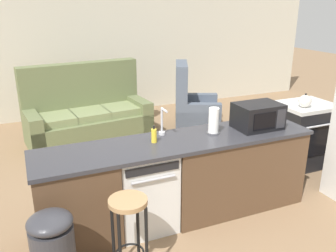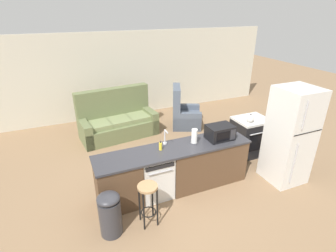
{
  "view_description": "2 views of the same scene",
  "coord_description": "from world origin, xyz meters",
  "px_view_note": "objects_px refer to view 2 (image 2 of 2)",
  "views": [
    {
      "loc": [
        -1.27,
        -3.06,
        2.24
      ],
      "look_at": [
        0.07,
        0.09,
        1.03
      ],
      "focal_mm": 38.0,
      "sensor_mm": 36.0,
      "label": 1
    },
    {
      "loc": [
        -1.59,
        -3.77,
        3.25
      ],
      "look_at": [
        0.21,
        0.46,
        1.14
      ],
      "focal_mm": 28.0,
      "sensor_mm": 36.0,
      "label": 2
    }
  ],
  "objects_px": {
    "stove_range": "(250,136)",
    "paper_towel_roll": "(194,136)",
    "trash_bin": "(110,214)",
    "dishwasher": "(155,175)",
    "kettle": "(250,118)",
    "microwave": "(220,132)",
    "bar_stool": "(148,196)",
    "soap_bottle": "(161,146)",
    "refrigerator": "(290,136)",
    "armchair": "(183,115)",
    "couch": "(117,121)"
  },
  "relations": [
    {
      "from": "bar_stool",
      "to": "couch",
      "type": "bearing_deg",
      "value": 85.07
    },
    {
      "from": "couch",
      "to": "soap_bottle",
      "type": "bearing_deg",
      "value": -85.89
    },
    {
      "from": "stove_range",
      "to": "kettle",
      "type": "distance_m",
      "value": 0.57
    },
    {
      "from": "kettle",
      "to": "trash_bin",
      "type": "distance_m",
      "value": 3.59
    },
    {
      "from": "stove_range",
      "to": "refrigerator",
      "type": "height_order",
      "value": "refrigerator"
    },
    {
      "from": "dishwasher",
      "to": "paper_towel_roll",
      "type": "xyz_separation_m",
      "value": [
        0.82,
        0.04,
        0.62
      ]
    },
    {
      "from": "stove_range",
      "to": "trash_bin",
      "type": "relative_size",
      "value": 1.22
    },
    {
      "from": "soap_bottle",
      "to": "bar_stool",
      "type": "height_order",
      "value": "soap_bottle"
    },
    {
      "from": "trash_bin",
      "to": "kettle",
      "type": "bearing_deg",
      "value": 17.05
    },
    {
      "from": "refrigerator",
      "to": "microwave",
      "type": "relative_size",
      "value": 3.86
    },
    {
      "from": "kettle",
      "to": "bar_stool",
      "type": "bearing_deg",
      "value": -159.0
    },
    {
      "from": "soap_bottle",
      "to": "trash_bin",
      "type": "xyz_separation_m",
      "value": [
        -1.1,
        -0.66,
        -0.59
      ]
    },
    {
      "from": "bar_stool",
      "to": "paper_towel_roll",
      "type": "bearing_deg",
      "value": 30.34
    },
    {
      "from": "refrigerator",
      "to": "couch",
      "type": "relative_size",
      "value": 0.92
    },
    {
      "from": "dishwasher",
      "to": "kettle",
      "type": "relative_size",
      "value": 4.1
    },
    {
      "from": "stove_range",
      "to": "paper_towel_roll",
      "type": "relative_size",
      "value": 3.19
    },
    {
      "from": "refrigerator",
      "to": "soap_bottle",
      "type": "xyz_separation_m",
      "value": [
        -2.46,
        0.6,
        0.01
      ]
    },
    {
      "from": "refrigerator",
      "to": "armchair",
      "type": "distance_m",
      "value": 3.29
    },
    {
      "from": "stove_range",
      "to": "trash_bin",
      "type": "distance_m",
      "value": 3.74
    },
    {
      "from": "microwave",
      "to": "armchair",
      "type": "distance_m",
      "value": 2.74
    },
    {
      "from": "couch",
      "to": "paper_towel_roll",
      "type": "bearing_deg",
      "value": -72.34
    },
    {
      "from": "refrigerator",
      "to": "bar_stool",
      "type": "distance_m",
      "value": 2.98
    },
    {
      "from": "dishwasher",
      "to": "refrigerator",
      "type": "height_order",
      "value": "refrigerator"
    },
    {
      "from": "bar_stool",
      "to": "couch",
      "type": "height_order",
      "value": "couch"
    },
    {
      "from": "microwave",
      "to": "couch",
      "type": "bearing_deg",
      "value": 116.89
    },
    {
      "from": "refrigerator",
      "to": "bar_stool",
      "type": "bearing_deg",
      "value": -178.15
    },
    {
      "from": "stove_range",
      "to": "paper_towel_roll",
      "type": "bearing_deg",
      "value": -164.01
    },
    {
      "from": "armchair",
      "to": "microwave",
      "type": "bearing_deg",
      "value": -100.99
    },
    {
      "from": "trash_bin",
      "to": "armchair",
      "type": "relative_size",
      "value": 0.62
    },
    {
      "from": "microwave",
      "to": "paper_towel_roll",
      "type": "xyz_separation_m",
      "value": [
        -0.54,
        0.04,
        -0.0
      ]
    },
    {
      "from": "microwave",
      "to": "soap_bottle",
      "type": "xyz_separation_m",
      "value": [
        -1.21,
        0.05,
        -0.07
      ]
    },
    {
      "from": "armchair",
      "to": "dishwasher",
      "type": "bearing_deg",
      "value": -125.62
    },
    {
      "from": "microwave",
      "to": "bar_stool",
      "type": "bearing_deg",
      "value": -159.31
    },
    {
      "from": "armchair",
      "to": "soap_bottle",
      "type": "bearing_deg",
      "value": -123.94
    },
    {
      "from": "microwave",
      "to": "bar_stool",
      "type": "distance_m",
      "value": 1.89
    },
    {
      "from": "soap_bottle",
      "to": "microwave",
      "type": "bearing_deg",
      "value": -2.22
    },
    {
      "from": "refrigerator",
      "to": "bar_stool",
      "type": "relative_size",
      "value": 2.61
    },
    {
      "from": "microwave",
      "to": "armchair",
      "type": "height_order",
      "value": "armchair"
    },
    {
      "from": "dishwasher",
      "to": "refrigerator",
      "type": "bearing_deg",
      "value": -11.93
    },
    {
      "from": "couch",
      "to": "armchair",
      "type": "relative_size",
      "value": 1.74
    },
    {
      "from": "paper_towel_roll",
      "to": "bar_stool",
      "type": "relative_size",
      "value": 0.38
    },
    {
      "from": "refrigerator",
      "to": "paper_towel_roll",
      "type": "xyz_separation_m",
      "value": [
        -1.78,
        0.59,
        0.07
      ]
    },
    {
      "from": "dishwasher",
      "to": "kettle",
      "type": "height_order",
      "value": "kettle"
    },
    {
      "from": "refrigerator",
      "to": "kettle",
      "type": "distance_m",
      "value": 0.99
    },
    {
      "from": "microwave",
      "to": "paper_towel_roll",
      "type": "height_order",
      "value": "paper_towel_roll"
    },
    {
      "from": "paper_towel_roll",
      "to": "kettle",
      "type": "xyz_separation_m",
      "value": [
        1.61,
        0.38,
        -0.05
      ]
    },
    {
      "from": "soap_bottle",
      "to": "refrigerator",
      "type": "bearing_deg",
      "value": -13.62
    },
    {
      "from": "trash_bin",
      "to": "dishwasher",
      "type": "bearing_deg",
      "value": 32.89
    },
    {
      "from": "refrigerator",
      "to": "microwave",
      "type": "xyz_separation_m",
      "value": [
        -1.24,
        0.55,
        0.07
      ]
    },
    {
      "from": "microwave",
      "to": "paper_towel_roll",
      "type": "bearing_deg",
      "value": 175.78
    }
  ]
}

